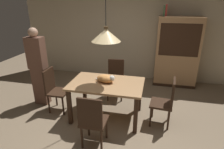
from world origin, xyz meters
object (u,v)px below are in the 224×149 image
(dining_table, at_px, (107,88))
(cat_sleeping, at_px, (106,79))
(chair_near_front, at_px, (92,120))
(chair_left_side, at_px, (55,88))
(chair_far_back, at_px, (116,77))
(chair_right_side, at_px, (166,101))
(hutch_bookcase, at_px, (177,54))
(book_red_tall, at_px, (166,10))
(book_green_slim, at_px, (164,11))
(person_standing, at_px, (38,67))
(pendant_lamp, at_px, (106,35))

(dining_table, xyz_separation_m, cat_sleeping, (-0.02, 0.03, 0.18))
(chair_near_front, bearing_deg, cat_sleeping, 91.17)
(dining_table, bearing_deg, chair_left_side, -179.93)
(dining_table, distance_m, chair_far_back, 0.89)
(chair_far_back, bearing_deg, chair_near_front, -89.68)
(chair_right_side, relative_size, chair_near_front, 1.00)
(hutch_bookcase, bearing_deg, dining_table, -126.14)
(book_red_tall, bearing_deg, chair_left_side, -137.90)
(chair_far_back, bearing_deg, book_red_tall, 45.81)
(hutch_bookcase, bearing_deg, chair_right_side, -98.76)
(cat_sleeping, distance_m, book_red_tall, 2.49)
(chair_left_side, xyz_separation_m, chair_far_back, (1.12, 0.88, 0.00))
(book_red_tall, bearing_deg, dining_table, -118.03)
(chair_right_side, distance_m, hutch_bookcase, 2.03)
(hutch_bookcase, bearing_deg, book_red_tall, 179.78)
(chair_far_back, distance_m, cat_sleeping, 0.91)
(book_green_slim, relative_size, person_standing, 0.15)
(chair_right_side, xyz_separation_m, hutch_bookcase, (0.30, 1.97, 0.38))
(hutch_bookcase, bearing_deg, chair_near_front, -116.75)
(book_green_slim, relative_size, book_red_tall, 0.93)
(pendant_lamp, relative_size, person_standing, 0.76)
(cat_sleeping, distance_m, hutch_bookcase, 2.42)
(dining_table, bearing_deg, chair_near_front, -89.97)
(dining_table, bearing_deg, pendant_lamp, -90.00)
(dining_table, height_order, book_red_tall, book_red_tall)
(chair_near_front, bearing_deg, person_standing, 145.78)
(hutch_bookcase, relative_size, book_red_tall, 6.61)
(chair_right_side, distance_m, person_standing, 2.74)
(chair_left_side, distance_m, chair_near_front, 1.43)
(cat_sleeping, height_order, person_standing, person_standing)
(book_red_tall, height_order, person_standing, book_red_tall)
(chair_left_side, height_order, cat_sleeping, chair_left_side)
(chair_right_side, xyz_separation_m, pendant_lamp, (-1.13, 0.01, 1.15))
(hutch_bookcase, bearing_deg, book_green_slim, 179.80)
(chair_near_front, bearing_deg, hutch_bookcase, 63.25)
(chair_far_back, height_order, hutch_bookcase, hutch_bookcase)
(pendant_lamp, bearing_deg, chair_right_side, -0.36)
(dining_table, distance_m, hutch_bookcase, 2.44)
(chair_left_side, xyz_separation_m, book_green_slim, (2.12, 1.96, 1.47))
(dining_table, xyz_separation_m, chair_left_side, (-1.13, -0.00, -0.14))
(chair_right_side, height_order, pendant_lamp, pendant_lamp)
(chair_left_side, height_order, book_red_tall, book_red_tall)
(book_red_tall, xyz_separation_m, person_standing, (-2.63, -1.76, -1.12))
(hutch_bookcase, distance_m, person_standing, 3.49)
(chair_far_back, distance_m, pendant_lamp, 1.45)
(cat_sleeping, relative_size, book_red_tall, 1.40)
(chair_right_side, bearing_deg, chair_near_front, -142.31)
(dining_table, relative_size, book_red_tall, 5.00)
(pendant_lamp, xyz_separation_m, person_standing, (-1.59, 0.20, -0.79))
(chair_left_side, relative_size, chair_near_front, 1.00)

